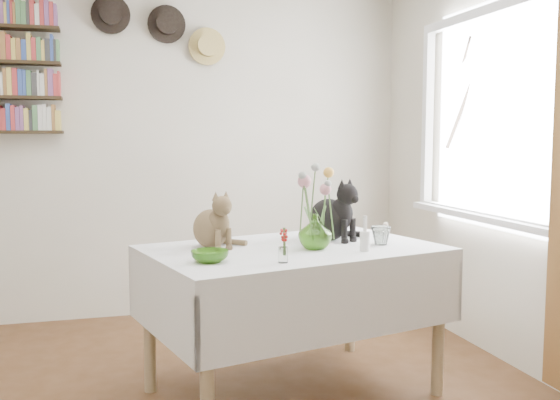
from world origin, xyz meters
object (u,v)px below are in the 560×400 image
object	(u,v)px
dining_table	(293,284)
tabby_cat	(211,218)
flower_vase	(315,232)
black_cat	(329,208)

from	to	relation	value
dining_table	tabby_cat	bearing A→B (deg)	164.53
dining_table	flower_vase	xyz separation A→B (m)	(0.09, -0.09, 0.29)
black_cat	flower_vase	world-z (taller)	black_cat
tabby_cat	black_cat	distance (m)	0.68
dining_table	flower_vase	distance (m)	0.31
flower_vase	black_cat	bearing A→B (deg)	57.36
dining_table	black_cat	size ratio (longest dim) A/B	4.70
dining_table	black_cat	world-z (taller)	black_cat
dining_table	black_cat	xyz separation A→B (m)	(0.26, 0.18, 0.37)
dining_table	flower_vase	bearing A→B (deg)	-44.58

